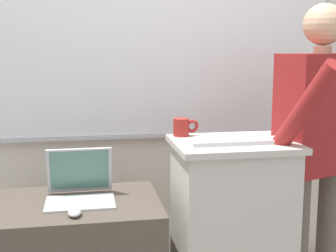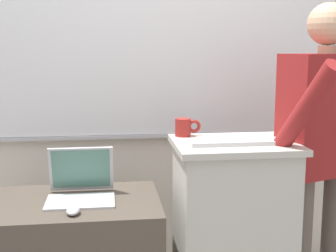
{
  "view_description": "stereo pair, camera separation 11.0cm",
  "coord_description": "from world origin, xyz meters",
  "px_view_note": "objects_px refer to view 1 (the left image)",
  "views": [
    {
      "loc": [
        -0.43,
        -1.73,
        1.48
      ],
      "look_at": [
        -0.04,
        0.44,
        1.1
      ],
      "focal_mm": 50.0,
      "sensor_mm": 36.0,
      "label": 1
    },
    {
      "loc": [
        -0.32,
        -1.74,
        1.48
      ],
      "look_at": [
        -0.04,
        0.44,
        1.1
      ],
      "focal_mm": 50.0,
      "sensor_mm": 36.0,
      "label": 2
    }
  ],
  "objects_px": {
    "lectern_podium": "(231,237)",
    "computer_mouse_by_laptop": "(74,212)",
    "wireless_keyboard": "(236,141)",
    "person_presenter": "(318,141)",
    "coffee_mug": "(182,127)",
    "laptop": "(80,183)"
  },
  "relations": [
    {
      "from": "laptop",
      "to": "wireless_keyboard",
      "type": "height_order",
      "value": "wireless_keyboard"
    },
    {
      "from": "laptop",
      "to": "wireless_keyboard",
      "type": "bearing_deg",
      "value": -11.08
    },
    {
      "from": "lectern_podium",
      "to": "laptop",
      "type": "relative_size",
      "value": 3.1
    },
    {
      "from": "coffee_mug",
      "to": "person_presenter",
      "type": "bearing_deg",
      "value": -10.47
    },
    {
      "from": "laptop",
      "to": "coffee_mug",
      "type": "xyz_separation_m",
      "value": [
        0.53,
        0.09,
        0.25
      ]
    },
    {
      "from": "person_presenter",
      "to": "computer_mouse_by_laptop",
      "type": "bearing_deg",
      "value": 169.4
    },
    {
      "from": "computer_mouse_by_laptop",
      "to": "laptop",
      "type": "bearing_deg",
      "value": 84.41
    },
    {
      "from": "lectern_podium",
      "to": "coffee_mug",
      "type": "relative_size",
      "value": 7.52
    },
    {
      "from": "lectern_podium",
      "to": "coffee_mug",
      "type": "bearing_deg",
      "value": 141.68
    },
    {
      "from": "wireless_keyboard",
      "to": "person_presenter",
      "type": "bearing_deg",
      "value": 12.28
    },
    {
      "from": "laptop",
      "to": "coffee_mug",
      "type": "distance_m",
      "value": 0.6
    },
    {
      "from": "person_presenter",
      "to": "wireless_keyboard",
      "type": "distance_m",
      "value": 0.5
    },
    {
      "from": "person_presenter",
      "to": "laptop",
      "type": "relative_size",
      "value": 5.17
    },
    {
      "from": "lectern_podium",
      "to": "person_presenter",
      "type": "height_order",
      "value": "person_presenter"
    },
    {
      "from": "lectern_podium",
      "to": "computer_mouse_by_laptop",
      "type": "xyz_separation_m",
      "value": [
        -0.78,
        -0.16,
        0.24
      ]
    },
    {
      "from": "lectern_podium",
      "to": "computer_mouse_by_laptop",
      "type": "bearing_deg",
      "value": -168.46
    },
    {
      "from": "wireless_keyboard",
      "to": "computer_mouse_by_laptop",
      "type": "relative_size",
      "value": 4.55
    },
    {
      "from": "computer_mouse_by_laptop",
      "to": "wireless_keyboard",
      "type": "bearing_deg",
      "value": 7.19
    },
    {
      "from": "laptop",
      "to": "coffee_mug",
      "type": "bearing_deg",
      "value": 9.42
    },
    {
      "from": "laptop",
      "to": "wireless_keyboard",
      "type": "relative_size",
      "value": 0.72
    },
    {
      "from": "lectern_podium",
      "to": "laptop",
      "type": "height_order",
      "value": "lectern_podium"
    },
    {
      "from": "wireless_keyboard",
      "to": "computer_mouse_by_laptop",
      "type": "xyz_separation_m",
      "value": [
        -0.77,
        -0.1,
        -0.27
      ]
    }
  ]
}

